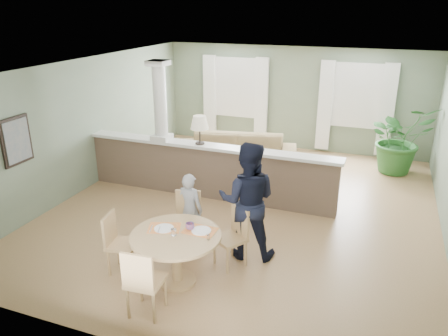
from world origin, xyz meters
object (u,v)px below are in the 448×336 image
at_px(houseplant, 399,139).
at_px(child_person, 190,209).
at_px(dining_table, 177,244).
at_px(chair_far_boy, 187,217).
at_px(chair_far_man, 234,234).
at_px(chair_near, 143,280).
at_px(man_person, 247,201).
at_px(sofa, 236,154).
at_px(chair_side, 118,240).

xyz_separation_m(houseplant, child_person, (-3.14, -4.68, -0.19)).
distance_m(dining_table, chair_far_boy, 0.98).
bearing_deg(houseplant, dining_table, -116.60).
bearing_deg(chair_far_man, chair_near, -79.77).
bearing_deg(man_person, sofa, -79.34).
height_order(chair_side, man_person, man_person).
bearing_deg(chair_side, dining_table, -96.36).
bearing_deg(dining_table, chair_near, -94.89).
height_order(chair_side, child_person, child_person).
relative_size(houseplant, dining_table, 1.27).
bearing_deg(sofa, chair_side, -105.01).
xyz_separation_m(sofa, chair_near, (0.62, -5.28, 0.12)).
bearing_deg(chair_far_boy, chair_near, -97.84).
bearing_deg(chair_far_man, man_person, 105.47).
distance_m(dining_table, chair_near, 0.81).
distance_m(dining_table, chair_side, 0.94).
height_order(dining_table, chair_near, chair_near).
xyz_separation_m(houseplant, man_person, (-2.17, -4.68, 0.13)).
height_order(sofa, dining_table, dining_table).
xyz_separation_m(sofa, chair_side, (-0.24, -4.52, 0.09)).
distance_m(chair_side, child_person, 1.27).
relative_size(dining_table, child_person, 1.02).
xyz_separation_m(chair_near, child_person, (-0.21, 1.84, 0.08)).
xyz_separation_m(chair_near, chair_side, (-0.86, 0.76, -0.03)).
height_order(sofa, chair_side, chair_side).
bearing_deg(houseplant, chair_far_boy, -123.30).
xyz_separation_m(child_person, man_person, (0.97, -0.00, 0.31)).
xyz_separation_m(dining_table, child_person, (-0.28, 1.04, 0.01)).
xyz_separation_m(chair_far_boy, chair_near, (0.21, -1.74, 0.01)).
bearing_deg(sofa, chair_far_boy, -95.33).
bearing_deg(chair_far_boy, chair_far_man, -28.48).
xyz_separation_m(sofa, man_person, (1.38, -3.44, 0.52)).
height_order(houseplant, dining_table, houseplant).
xyz_separation_m(dining_table, chair_near, (-0.07, -0.80, -0.07)).
relative_size(chair_far_man, chair_side, 1.00).
distance_m(chair_far_man, man_person, 0.54).
bearing_deg(chair_side, chair_far_boy, -42.79).
distance_m(chair_far_man, chair_side, 1.70).
bearing_deg(houseplant, chair_near, -114.21).
relative_size(houseplant, chair_near, 1.66).
relative_size(dining_table, chair_near, 1.30).
xyz_separation_m(chair_near, man_person, (0.76, 1.84, 0.40)).
height_order(sofa, chair_far_man, chair_far_man).
distance_m(houseplant, chair_near, 7.16).
bearing_deg(dining_table, chair_side, -177.05).
relative_size(sofa, chair_near, 2.90).
xyz_separation_m(chair_far_man, chair_side, (-1.52, -0.77, -0.00)).
xyz_separation_m(chair_far_boy, man_person, (0.97, 0.10, 0.41)).
relative_size(sofa, houseplant, 1.75).
distance_m(dining_table, chair_far_man, 0.94).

